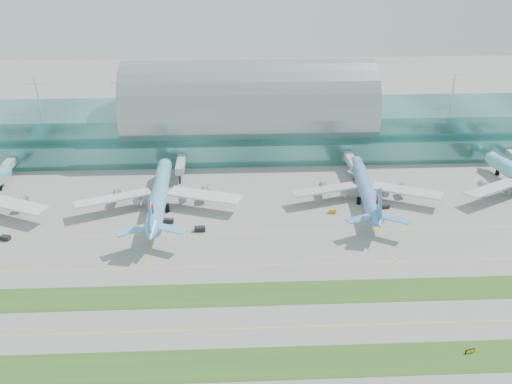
{
  "coord_description": "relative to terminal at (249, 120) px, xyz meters",
  "views": [
    {
      "loc": [
        -9.35,
        -138.77,
        97.55
      ],
      "look_at": [
        0.0,
        55.0,
        9.0
      ],
      "focal_mm": 40.0,
      "sensor_mm": 36.0,
      "label": 1
    }
  ],
  "objects": [
    {
      "name": "ground",
      "position": [
        -0.01,
        -128.79,
        -14.23
      ],
      "size": [
        700.0,
        700.0,
        0.0
      ],
      "primitive_type": "plane",
      "color": "gray",
      "rests_on": "ground"
    },
    {
      "name": "terminal",
      "position": [
        0.0,
        0.0,
        0.0
      ],
      "size": [
        340.0,
        69.1,
        36.0
      ],
      "color": "#3D7A75",
      "rests_on": "ground"
    },
    {
      "name": "grass_strip_near",
      "position": [
        -0.01,
        -156.79,
        -14.19
      ],
      "size": [
        420.0,
        12.0,
        0.08
      ],
      "primitive_type": "cube",
      "color": "#2D591E",
      "rests_on": "ground"
    },
    {
      "name": "grass_strip_far",
      "position": [
        -0.01,
        -126.79,
        -14.19
      ],
      "size": [
        420.0,
        12.0,
        0.08
      ],
      "primitive_type": "cube",
      "color": "#2D591E",
      "rests_on": "ground"
    },
    {
      "name": "taxiline_b",
      "position": [
        -0.01,
        -142.79,
        -14.22
      ],
      "size": [
        420.0,
        0.35,
        0.01
      ],
      "primitive_type": "cube",
      "color": "yellow",
      "rests_on": "ground"
    },
    {
      "name": "taxiline_c",
      "position": [
        -0.01,
        -110.79,
        -14.22
      ],
      "size": [
        420.0,
        0.35,
        0.01
      ],
      "primitive_type": "cube",
      "color": "yellow",
      "rests_on": "ground"
    },
    {
      "name": "taxiline_d",
      "position": [
        -0.01,
        -88.79,
        -14.22
      ],
      "size": [
        420.0,
        0.35,
        0.01
      ],
      "primitive_type": "cube",
      "color": "yellow",
      "rests_on": "ground"
    },
    {
      "name": "airliner_b",
      "position": [
        -36.91,
        -66.4,
        -8.04
      ],
      "size": [
        64.25,
        72.86,
        20.07
      ],
      "rotation": [
        0.0,
        0.0,
        0.03
      ],
      "color": "#63B1DA",
      "rests_on": "ground"
    },
    {
      "name": "airliner_c",
      "position": [
        43.79,
        -63.56,
        -8.46
      ],
      "size": [
        59.67,
        67.94,
        18.69
      ],
      "rotation": [
        0.0,
        0.0,
        -0.08
      ],
      "color": "#5F92D1",
      "rests_on": "ground"
    },
    {
      "name": "gse_b",
      "position": [
        -88.12,
        -90.03,
        -13.43
      ],
      "size": [
        3.64,
        2.76,
        1.6
      ],
      "primitive_type": "cube",
      "rotation": [
        0.0,
        0.0,
        -0.26
      ],
      "color": "black",
      "rests_on": "ground"
    },
    {
      "name": "gse_c",
      "position": [
        -32.62,
        -79.9,
        -13.45
      ],
      "size": [
        3.96,
        2.23,
        1.56
      ],
      "primitive_type": "cube",
      "rotation": [
        0.0,
        0.0,
        -0.14
      ],
      "color": "black",
      "rests_on": "ground"
    },
    {
      "name": "gse_d",
      "position": [
        -20.78,
        -86.75,
        -13.4
      ],
      "size": [
        3.94,
        2.15,
        1.66
      ],
      "primitive_type": "cube",
      "rotation": [
        0.0,
        0.0,
        -0.02
      ],
      "color": "black",
      "rests_on": "ground"
    },
    {
      "name": "gse_e",
      "position": [
        29.21,
        -74.62,
        -13.49
      ],
      "size": [
        2.92,
        1.67,
        1.48
      ],
      "primitive_type": "cube",
      "rotation": [
        0.0,
        0.0,
        -0.06
      ],
      "color": "#D1950C",
      "rests_on": "ground"
    },
    {
      "name": "gse_f",
      "position": [
        49.79,
        -71.47,
        -13.48
      ],
      "size": [
        4.41,
        2.44,
        1.49
      ],
      "primitive_type": "cube",
      "rotation": [
        0.0,
        0.0,
        0.11
      ],
      "color": "black",
      "rests_on": "ground"
    },
    {
      "name": "taxiway_sign_east",
      "position": [
        50.62,
        -155.4,
        -13.65
      ],
      "size": [
        2.74,
        0.92,
        1.17
      ],
      "rotation": [
        0.0,
        0.0,
        0.23
      ],
      "color": "black",
      "rests_on": "ground"
    }
  ]
}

